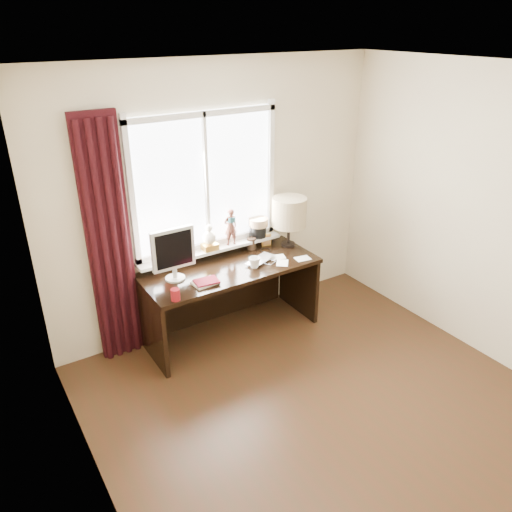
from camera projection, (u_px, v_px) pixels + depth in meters
floor at (348, 429)px, 3.88m from camera, size 3.50×4.00×0.00m
ceiling at (385, 75)px, 2.76m from camera, size 3.50×4.00×0.00m
wall_back at (219, 199)px, 4.84m from camera, size 3.50×0.00×2.60m
wall_left at (102, 372)px, 2.47m from camera, size 0.00×4.00×2.60m
laptop at (260, 260)px, 4.84m from camera, size 0.39×0.33×0.03m
mug at (254, 262)px, 4.71m from camera, size 0.14×0.13×0.11m
red_cup at (175, 295)px, 4.16m from camera, size 0.08×0.08×0.10m
window at (209, 203)px, 4.74m from camera, size 1.52×0.20×1.40m
curtain at (110, 245)px, 4.30m from camera, size 0.38×0.09×2.25m
desk at (226, 285)px, 4.93m from camera, size 1.70×0.70×0.75m
monitor at (173, 251)px, 4.40m from camera, size 0.40×0.18×0.49m
notebook_stack at (206, 282)px, 4.43m from camera, size 0.24×0.18×0.03m
brush_holder at (251, 243)px, 5.09m from camera, size 0.09×0.09×0.25m
icon_frame at (267, 240)px, 5.15m from camera, size 0.10×0.04×0.13m
table_lamp at (289, 213)px, 5.03m from camera, size 0.35×0.35×0.52m
loose_papers at (287, 259)px, 4.88m from camera, size 0.40×0.30×0.00m
desk_cables at (264, 257)px, 4.93m from camera, size 0.31×0.39×0.01m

